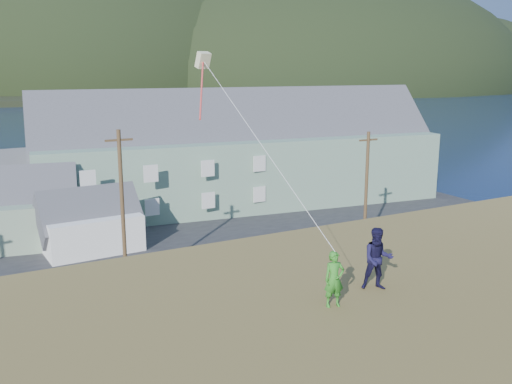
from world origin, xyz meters
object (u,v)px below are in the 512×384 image
at_px(shed_white, 90,222).
at_px(kite_flyer_green, 334,279).
at_px(lodge, 241,151).
at_px(shed_palegreen_near, 9,210).
at_px(kite_flyer_navy, 378,259).

xyz_separation_m(shed_white, kite_flyer_green, (0.26, -29.77, 5.75)).
xyz_separation_m(lodge, kite_flyer_green, (-16.30, -37.88, 2.71)).
height_order(shed_palegreen_near, kite_flyer_navy, kite_flyer_navy).
bearing_deg(shed_white, lodge, 22.92).
xyz_separation_m(lodge, shed_palegreen_near, (-21.63, -3.84, -2.51)).
relative_size(shed_white, kite_flyer_green, 4.87).
relative_size(lodge, shed_white, 5.38).
bearing_deg(lodge, kite_flyer_navy, -103.82).
xyz_separation_m(shed_palegreen_near, kite_flyer_navy, (7.13, -33.64, 5.37)).
relative_size(shed_white, kite_flyer_navy, 4.09).
bearing_deg(kite_flyer_green, kite_flyer_navy, 25.72).
bearing_deg(kite_flyer_navy, shed_palegreen_near, 129.68).
height_order(kite_flyer_green, kite_flyer_navy, kite_flyer_navy).
bearing_deg(lodge, shed_white, -146.56).
distance_m(shed_palegreen_near, kite_flyer_green, 34.85).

